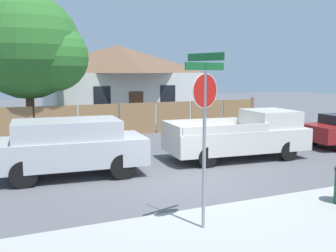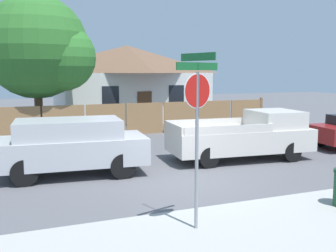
{
  "view_description": "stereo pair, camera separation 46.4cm",
  "coord_description": "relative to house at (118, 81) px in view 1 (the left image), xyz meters",
  "views": [
    {
      "loc": [
        -5.03,
        -9.81,
        3.17
      ],
      "look_at": [
        -0.42,
        0.56,
        1.6
      ],
      "focal_mm": 42.0,
      "sensor_mm": 36.0,
      "label": 1
    },
    {
      "loc": [
        -4.6,
        -9.99,
        3.17
      ],
      "look_at": [
        -0.42,
        0.56,
        1.6
      ],
      "focal_mm": 42.0,
      "sensor_mm": 36.0,
      "label": 2
    }
  ],
  "objects": [
    {
      "name": "red_suv",
      "position": [
        -5.77,
        -14.08,
        -1.61
      ],
      "size": [
        4.61,
        2.34,
        1.73
      ],
      "rotation": [
        0.0,
        0.0,
        -0.09
      ],
      "color": "#B7B7BC",
      "rests_on": "ground"
    },
    {
      "name": "house",
      "position": [
        0.0,
        0.0,
        0.0
      ],
      "size": [
        9.98,
        8.01,
        4.95
      ],
      "color": "white",
      "rests_on": "ground"
    },
    {
      "name": "sidewalk_strip",
      "position": [
        -2.8,
        -19.8,
        -2.56
      ],
      "size": [
        36.0,
        3.2,
        0.01
      ],
      "color": "#A3A39E",
      "rests_on": "ground"
    },
    {
      "name": "ground_plane",
      "position": [
        -2.8,
        -16.2,
        -2.56
      ],
      "size": [
        80.0,
        80.0,
        0.0
      ],
      "primitive_type": "plane",
      "color": "#56565B"
    },
    {
      "name": "stop_sign",
      "position": [
        -4.04,
        -19.28,
        -0.14
      ],
      "size": [
        1.03,
        0.93,
        3.53
      ],
      "rotation": [
        0.0,
        0.0,
        0.3
      ],
      "color": "gray",
      "rests_on": "ground"
    },
    {
      "name": "oak_tree",
      "position": [
        -5.96,
        -5.9,
        1.69
      ],
      "size": [
        5.28,
        5.03,
        6.88
      ],
      "color": "brown",
      "rests_on": "ground"
    },
    {
      "name": "wooden_fence",
      "position": [
        -1.12,
        -7.14,
        -1.76
      ],
      "size": [
        14.28,
        0.12,
        1.7
      ],
      "color": "#997047",
      "rests_on": "ground"
    },
    {
      "name": "orange_pickup",
      "position": [
        0.44,
        -14.1,
        -1.71
      ],
      "size": [
        5.28,
        2.47,
        1.75
      ],
      "rotation": [
        0.0,
        0.0,
        -0.09
      ],
      "color": "silver",
      "rests_on": "ground"
    }
  ]
}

